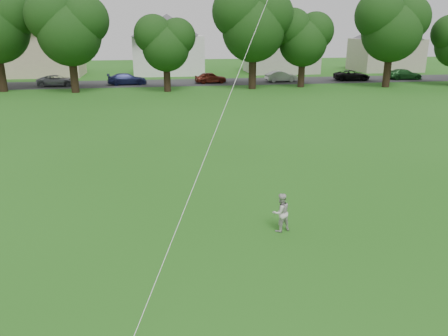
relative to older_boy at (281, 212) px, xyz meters
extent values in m
plane|color=#1D5513|center=(-1.94, -2.17, -0.65)|extent=(160.00, 160.00, 0.00)
cube|color=#2D2D30|center=(-1.94, 39.83, -0.64)|extent=(90.00, 7.00, 0.01)
imported|color=beige|center=(0.00, 0.00, 0.00)|extent=(0.75, 0.67, 1.30)
cylinder|color=white|center=(-1.98, -0.97, 3.64)|extent=(0.01, 0.01, 13.72)
cylinder|color=black|center=(-19.18, 35.18, 1.39)|extent=(0.79, 0.79, 4.08)
cylinder|color=black|center=(-11.83, 33.39, 1.24)|extent=(0.76, 0.76, 3.78)
cylinder|color=black|center=(-2.65, 32.67, 0.81)|extent=(0.69, 0.69, 2.91)
cylinder|color=black|center=(6.32, 33.35, 1.37)|extent=(0.79, 0.79, 4.03)
cylinder|color=black|center=(11.89, 33.92, 0.94)|extent=(0.71, 0.71, 3.19)
cylinder|color=black|center=(21.08, 32.48, 1.29)|extent=(0.77, 0.77, 3.89)
imported|color=gray|center=(-14.63, 38.83, -0.04)|extent=(4.40, 2.22, 1.19)
imported|color=#171B48|center=(-7.02, 38.83, 0.00)|extent=(4.54, 2.20, 1.27)
imported|color=maroon|center=(2.54, 38.83, -0.01)|extent=(3.81, 1.87, 1.25)
imported|color=#ADADAD|center=(11.05, 38.83, -0.01)|extent=(3.90, 1.63, 1.25)
imported|color=black|center=(20.01, 38.83, -0.03)|extent=(4.51, 2.37, 1.21)
imported|color=#194D1D|center=(26.93, 38.83, -0.01)|extent=(4.45, 2.04, 1.26)
cube|color=beige|center=(-17.94, 49.83, 2.25)|extent=(8.97, 6.74, 5.80)
pyramid|color=#474449|center=(-17.94, 49.83, 8.34)|extent=(12.94, 12.94, 3.19)
cube|color=white|center=(-1.94, 49.83, 1.91)|extent=(9.30, 7.31, 5.12)
pyramid|color=#474449|center=(-1.94, 49.83, 7.29)|extent=(13.42, 13.42, 2.82)
cube|color=#BAB6A7|center=(14.06, 49.83, 1.92)|extent=(9.51, 7.33, 5.13)
pyramid|color=#474449|center=(14.06, 49.83, 7.31)|extent=(13.72, 13.72, 2.82)
cube|color=#B5AD96|center=(30.06, 49.83, 1.64)|extent=(8.96, 7.21, 4.58)
pyramid|color=#474449|center=(30.06, 49.83, 6.46)|extent=(12.93, 12.93, 2.52)
camera|label=1|loc=(-3.78, -12.48, 5.71)|focal=35.00mm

